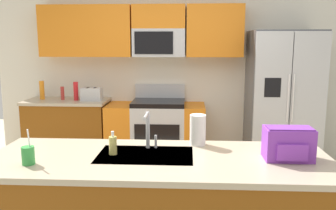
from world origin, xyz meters
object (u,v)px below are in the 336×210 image
object	(u,v)px
range_oven	(156,132)
backpack	(288,143)
refrigerator	(282,101)
toaster	(92,94)
paper_towel_roll	(198,130)
sink_faucet	(148,127)
soap_dispenser	(113,145)
bottle_orange	(42,90)
bottle_red	(76,91)
drink_cup_green	(28,155)
pepper_mill	(62,93)

from	to	relation	value
range_oven	backpack	xyz separation A→B (m)	(1.13, -2.46, 0.57)
refrigerator	backpack	bearing A→B (deg)	-103.65
range_oven	toaster	distance (m)	1.05
toaster	paper_towel_roll	distance (m)	2.52
sink_faucet	soap_dispenser	bearing A→B (deg)	-148.69
toaster	soap_dispenser	size ratio (longest dim) A/B	1.65
bottle_orange	range_oven	bearing A→B (deg)	-0.73
refrigerator	soap_dispenser	size ratio (longest dim) A/B	10.88
sink_faucet	soap_dispenser	size ratio (longest dim) A/B	1.66
range_oven	soap_dispenser	distance (m)	2.47
toaster	bottle_red	xyz separation A→B (m)	(-0.22, 0.01, 0.04)
toaster	bottle_red	bearing A→B (deg)	177.51
toaster	soap_dispenser	world-z (taller)	toaster
refrigerator	range_oven	bearing A→B (deg)	177.59
sink_faucet	toaster	bearing A→B (deg)	115.03
soap_dispenser	drink_cup_green	bearing A→B (deg)	-154.58
refrigerator	pepper_mill	size ratio (longest dim) A/B	10.06
sink_faucet	paper_towel_roll	world-z (taller)	sink_faucet
bottle_orange	soap_dispenser	bearing A→B (deg)	-57.91
bottle_orange	paper_towel_roll	bearing A→B (deg)	-45.24
refrigerator	paper_towel_roll	world-z (taller)	refrigerator
sink_faucet	pepper_mill	bearing A→B (deg)	122.84
toaster	bottle_orange	bearing A→B (deg)	174.28
toaster	soap_dispenser	distance (m)	2.49
backpack	paper_towel_roll	bearing A→B (deg)	152.07
sink_faucet	bottle_orange	bearing A→B (deg)	127.63
pepper_mill	backpack	xyz separation A→B (m)	(2.45, -2.46, 0.03)
drink_cup_green	range_oven	bearing A→B (deg)	77.21
toaster	bottle_orange	distance (m)	0.74
range_oven	sink_faucet	size ratio (longest dim) A/B	4.82
toaster	paper_towel_roll	bearing A→B (deg)	-55.94
backpack	drink_cup_green	bearing A→B (deg)	-173.49
range_oven	toaster	size ratio (longest dim) A/B	4.86
bottle_red	drink_cup_green	bearing A→B (deg)	-79.03
pepper_mill	paper_towel_roll	xyz separation A→B (m)	(1.84, -2.14, 0.03)
bottle_orange	pepper_mill	bearing A→B (deg)	-4.41
sink_faucet	soap_dispenser	distance (m)	0.30
range_oven	soap_dispenser	bearing A→B (deg)	-92.18
range_oven	soap_dispenser	world-z (taller)	range_oven
toaster	soap_dispenser	xyz separation A→B (m)	(0.80, -2.36, -0.02)
range_oven	refrigerator	size ratio (longest dim) A/B	0.74
pepper_mill	soap_dispenser	xyz separation A→B (m)	(1.23, -2.41, -0.02)
refrigerator	soap_dispenser	distance (m)	2.96
bottle_orange	refrigerator	bearing A→B (deg)	-1.59
range_oven	bottle_orange	distance (m)	1.72
pepper_mill	paper_towel_roll	size ratio (longest dim) A/B	0.77
sink_faucet	drink_cup_green	world-z (taller)	sink_faucet
paper_towel_roll	drink_cup_green	bearing A→B (deg)	-155.19
bottle_orange	backpack	world-z (taller)	bottle_orange
toaster	bottle_red	size ratio (longest dim) A/B	1.09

